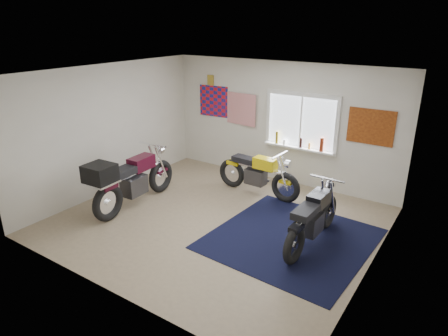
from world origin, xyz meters
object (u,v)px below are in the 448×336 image
Objects in this scene: navy_rug at (291,239)px; black_chrome_bike at (313,219)px; yellow_triumph at (257,175)px; maroon_tourer at (129,180)px.

black_chrome_bike is at bearing 9.50° from navy_rug.
yellow_triumph is (-1.42, 1.33, 0.43)m from navy_rug.
navy_rug is 0.55m from black_chrome_bike.
yellow_triumph is at bearing 136.76° from navy_rug.
yellow_triumph is 2.17m from black_chrome_bike.
navy_rug is at bearing -40.49° from yellow_triumph.
yellow_triumph is at bearing 55.01° from black_chrome_bike.
black_chrome_bike is 0.88× the size of maroon_tourer.
black_chrome_bike is at bearing -33.37° from yellow_triumph.
black_chrome_bike is 3.57m from maroon_tourer.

